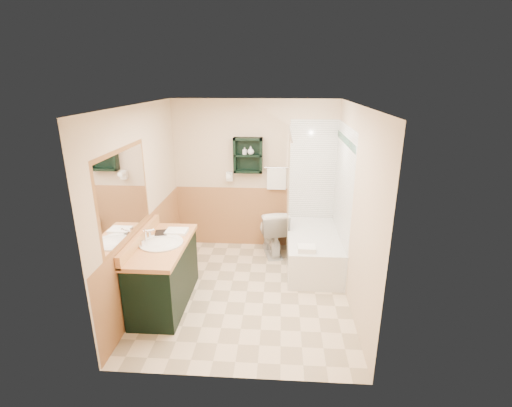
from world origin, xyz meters
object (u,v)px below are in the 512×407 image
object	(u,v)px
vanity	(164,274)
wall_shelf	(248,155)
hair_dryer	(230,176)
vanity_book	(154,227)
soap_bottle_b	(251,151)
bathtub	(313,250)
soap_bottle_a	(245,153)
toilet	(272,231)

from	to	relation	value
vanity	wall_shelf	bearing A→B (deg)	62.52
wall_shelf	hair_dryer	xyz separation A→B (m)	(-0.30, 0.02, -0.35)
vanity_book	soap_bottle_b	size ratio (longest dim) A/B	1.59
bathtub	soap_bottle_b	world-z (taller)	soap_bottle_b
bathtub	soap_bottle_b	size ratio (longest dim) A/B	11.50
wall_shelf	soap_bottle_a	distance (m)	0.06
hair_dryer	bathtub	world-z (taller)	hair_dryer
vanity	soap_bottle_b	bearing A→B (deg)	61.31
wall_shelf	toilet	size ratio (longest dim) A/B	0.72
soap_bottle_a	vanity_book	bearing A→B (deg)	-124.82
wall_shelf	vanity	xyz separation A→B (m)	(-0.89, -1.72, -1.14)
hair_dryer	wall_shelf	bearing A→B (deg)	-4.76
toilet	soap_bottle_a	xyz separation A→B (m)	(-0.45, 0.21, 1.22)
bathtub	soap_bottle_b	xyz separation A→B (m)	(-0.98, 0.60, 1.36)
vanity	vanity_book	size ratio (longest dim) A/B	6.18
hair_dryer	soap_bottle_a	bearing A→B (deg)	-6.84
vanity	soap_bottle_a	size ratio (longest dim) A/B	11.28
wall_shelf	soap_bottle_a	bearing A→B (deg)	-174.26
vanity	soap_bottle_a	bearing A→B (deg)	63.78
bathtub	vanity	bearing A→B (deg)	-149.86
bathtub	soap_bottle_a	world-z (taller)	soap_bottle_a
vanity	toilet	size ratio (longest dim) A/B	1.69
hair_dryer	bathtub	size ratio (longest dim) A/B	0.16
hair_dryer	soap_bottle_b	bearing A→B (deg)	-4.99
wall_shelf	toilet	distance (m)	1.26
vanity	bathtub	distance (m)	2.23
bathtub	soap_bottle_b	bearing A→B (deg)	148.51
vanity_book	soap_bottle_a	world-z (taller)	soap_bottle_a
toilet	vanity_book	xyz separation A→B (m)	(-1.46, -1.24, 0.55)
vanity	vanity_book	world-z (taller)	vanity_book
wall_shelf	vanity	bearing A→B (deg)	-117.48
vanity	soap_bottle_a	distance (m)	2.25
wall_shelf	bathtub	size ratio (longest dim) A/B	0.37
soap_bottle_b	vanity_book	bearing A→B (deg)	-127.24
soap_bottle_b	soap_bottle_a	bearing A→B (deg)	180.00
bathtub	vanity_book	size ratio (longest dim) A/B	7.23
toilet	vanity_book	distance (m)	1.99
vanity	bathtub	xyz separation A→B (m)	(1.92, 1.11, -0.15)
vanity_book	hair_dryer	bearing A→B (deg)	50.07
vanity	hair_dryer	bearing A→B (deg)	71.18
wall_shelf	soap_bottle_b	world-z (taller)	wall_shelf
soap_bottle_a	soap_bottle_b	size ratio (longest dim) A/B	0.87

